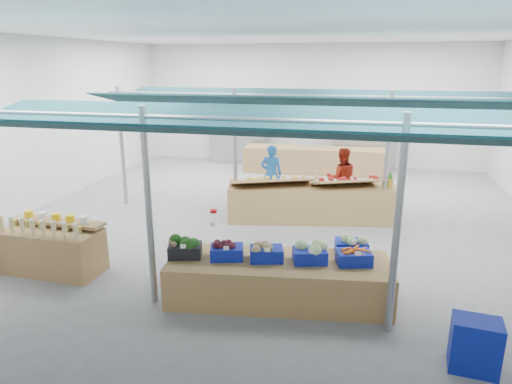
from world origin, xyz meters
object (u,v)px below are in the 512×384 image
crate_stack (475,345)px  vendor_left (271,174)px  bottle_shelf (54,248)px  vendor_right (341,178)px  veg_counter (278,280)px  fruit_counter (312,203)px

crate_stack → vendor_left: size_ratio=0.43×
bottle_shelf → vendor_right: bearing=47.8°
veg_counter → vendor_right: (0.63, 4.95, 0.44)m
veg_counter → vendor_left: bearing=95.4°
vendor_left → crate_stack: bearing=110.3°
bottle_shelf → veg_counter: bottle_shelf is taller
veg_counter → fruit_counter: fruit_counter is taller
bottle_shelf → fruit_counter: bearing=44.5°
veg_counter → crate_stack: 2.83m
crate_stack → vendor_right: 6.38m
bottle_shelf → vendor_left: 5.68m
veg_counter → fruit_counter: bearing=81.7°
vendor_left → vendor_right: bearing=168.3°
veg_counter → crate_stack: size_ratio=5.09×
vendor_left → veg_counter: bearing=91.6°
fruit_counter → vendor_left: size_ratio=2.50×
fruit_counter → vendor_left: (-1.20, 1.10, 0.36)m
bottle_shelf → veg_counter: bearing=0.6°
vendor_right → bottle_shelf: bearing=34.6°
bottle_shelf → veg_counter: 4.05m
bottle_shelf → crate_stack: (6.65, -1.17, -0.09)m
fruit_counter → bottle_shelf: bearing=-148.8°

